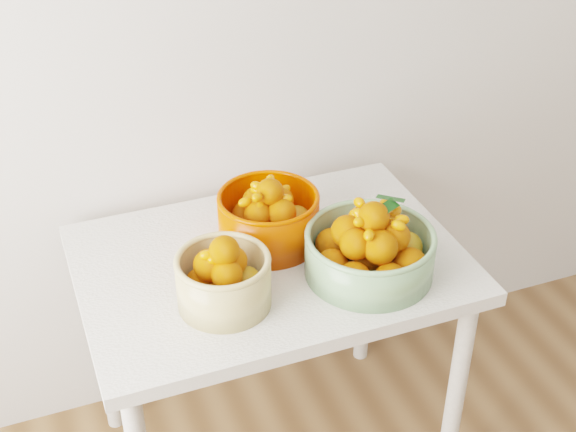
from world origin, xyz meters
The scene contains 4 objects.
table centered at (-0.17, 1.60, 0.65)m, with size 1.00×0.70×0.75m.
bowl_cream centered at (-0.33, 1.47, 0.83)m, with size 0.29×0.29×0.20m.
bowl_green centered at (0.05, 1.45, 0.82)m, with size 0.39×0.39×0.21m.
bowl_orange centered at (-0.14, 1.67, 0.83)m, with size 0.35×0.35×0.20m.
Camera 1 is at (-0.73, -0.00, 2.01)m, focal length 50.00 mm.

